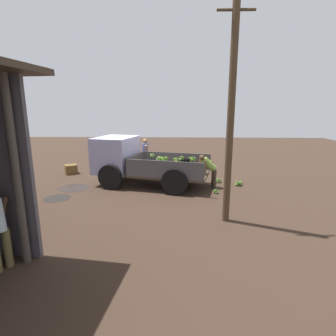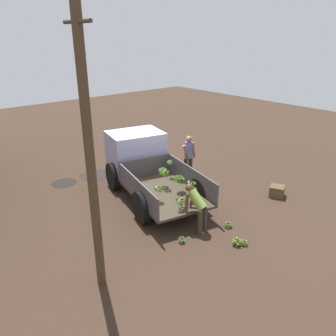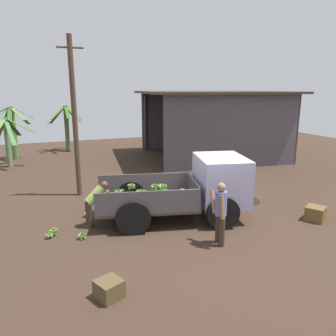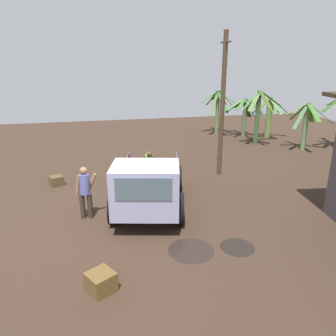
# 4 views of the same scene
# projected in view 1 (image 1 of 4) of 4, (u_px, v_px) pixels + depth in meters

# --- Properties ---
(ground) EXTENTS (36.00, 36.00, 0.00)m
(ground) POSITION_uv_depth(u_px,v_px,m) (129.00, 181.00, 11.55)
(ground) COLOR #3A291E
(mud_patch_0) EXTENTS (0.93, 0.93, 0.01)m
(mud_patch_0) POSITION_uv_depth(u_px,v_px,m) (57.00, 198.00, 9.28)
(mud_patch_0) COLOR black
(mud_patch_0) RESTS_ON ground
(mud_patch_1) EXTENTS (1.22, 1.22, 0.01)m
(mud_patch_1) POSITION_uv_depth(u_px,v_px,m) (74.00, 188.00, 10.51)
(mud_patch_1) COLOR black
(mud_patch_1) RESTS_ON ground
(cargo_truck) EXTENTS (4.93, 3.02, 1.95)m
(cargo_truck) POSITION_uv_depth(u_px,v_px,m) (128.00, 159.00, 11.00)
(cargo_truck) COLOR #3C3224
(cargo_truck) RESTS_ON ground
(utility_pole) EXTENTS (0.93, 0.19, 5.87)m
(utility_pole) POSITION_uv_depth(u_px,v_px,m) (231.00, 113.00, 6.80)
(utility_pole) COLOR #483523
(utility_pole) RESTS_ON ground
(person_foreground_visitor) EXTENTS (0.35, 0.70, 1.69)m
(person_foreground_visitor) POSITION_uv_depth(u_px,v_px,m) (145.00, 154.00, 12.82)
(person_foreground_visitor) COLOR #392C22
(person_foreground_visitor) RESTS_ON ground
(person_worker_loading) EXTENTS (0.72, 0.61, 1.34)m
(person_worker_loading) POSITION_uv_depth(u_px,v_px,m) (209.00, 169.00, 10.39)
(person_worker_loading) COLOR #3A2E24
(person_worker_loading) RESTS_ON ground
(banana_bunch_on_ground_0) EXTENTS (0.26, 0.26, 0.18)m
(banana_bunch_on_ground_0) POSITION_uv_depth(u_px,v_px,m) (219.00, 180.00, 11.29)
(banana_bunch_on_ground_0) COLOR brown
(banana_bunch_on_ground_0) RESTS_ON ground
(banana_bunch_on_ground_1) EXTENTS (0.26, 0.26, 0.23)m
(banana_bunch_on_ground_1) POSITION_uv_depth(u_px,v_px,m) (238.00, 183.00, 10.74)
(banana_bunch_on_ground_1) COLOR brown
(banana_bunch_on_ground_1) RESTS_ON ground
(banana_bunch_on_ground_2) EXTENTS (0.23, 0.23, 0.17)m
(banana_bunch_on_ground_2) POSITION_uv_depth(u_px,v_px,m) (216.00, 191.00, 9.80)
(banana_bunch_on_ground_2) COLOR brown
(banana_bunch_on_ground_2) RESTS_ON ground
(banana_bunch_on_ground_3) EXTENTS (0.22, 0.22, 0.17)m
(banana_bunch_on_ground_3) POSITION_uv_depth(u_px,v_px,m) (240.00, 183.00, 10.90)
(banana_bunch_on_ground_3) COLOR brown
(banana_bunch_on_ground_3) RESTS_ON ground
(wooden_crate_0) EXTENTS (0.62, 0.62, 0.37)m
(wooden_crate_0) POSITION_uv_depth(u_px,v_px,m) (207.00, 164.00, 14.05)
(wooden_crate_0) COLOR brown
(wooden_crate_0) RESTS_ON ground
(wooden_crate_1) EXTENTS (0.74, 0.74, 0.44)m
(wooden_crate_1) POSITION_uv_depth(u_px,v_px,m) (71.00, 169.00, 12.79)
(wooden_crate_1) COLOR brown
(wooden_crate_1) RESTS_ON ground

